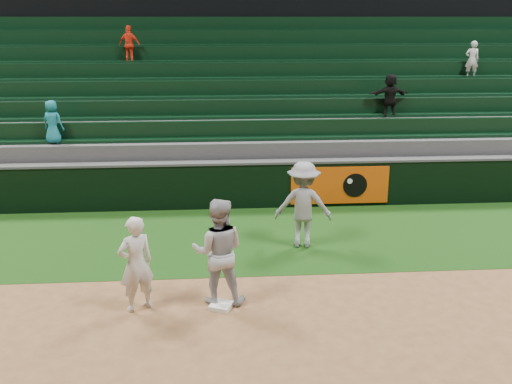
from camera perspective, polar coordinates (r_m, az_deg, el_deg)
ground at (r=10.41m, az=-2.35°, el=-10.69°), size 70.00×70.00×0.00m
foul_grass at (r=13.13m, az=-2.78°, el=-4.56°), size 36.00×4.20×0.01m
first_base at (r=10.13m, az=-3.50°, el=-11.29°), size 0.47×0.47×0.08m
first_baseman at (r=9.93m, az=-11.92°, el=-7.05°), size 0.74×0.66×1.70m
baserunner at (r=9.94m, az=-3.78°, el=-5.97°), size 0.99×0.80×1.92m
base_coach at (r=12.36m, az=4.75°, el=-1.28°), size 1.33×0.90×1.91m
field_wall at (r=15.01m, az=-2.93°, el=0.78°), size 36.00×0.45×1.25m
stadium_seating at (r=18.44m, az=-3.33°, el=7.26°), size 36.00×5.95×4.85m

